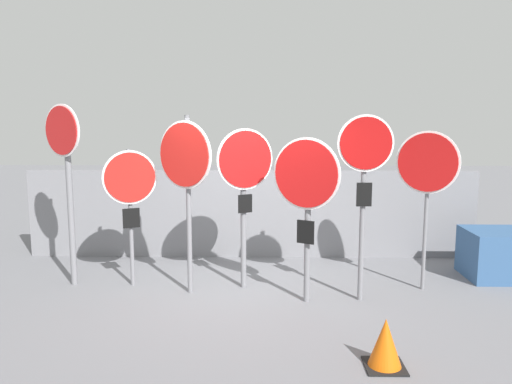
{
  "coord_description": "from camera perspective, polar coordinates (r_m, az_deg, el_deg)",
  "views": [
    {
      "loc": [
        0.25,
        -6.93,
        2.48
      ],
      "look_at": [
        0.12,
        0.0,
        1.47
      ],
      "focal_mm": 35.0,
      "sensor_mm": 36.0,
      "label": 1
    }
  ],
  "objects": [
    {
      "name": "storage_crate",
      "position": [
        8.78,
        26.16,
        -6.39
      ],
      "size": [
        1.08,
        0.91,
        0.76
      ],
      "color": "#335684",
      "rests_on": "ground"
    },
    {
      "name": "stop_sign_3",
      "position": [
        7.16,
        -1.3,
        1.82
      ],
      "size": [
        0.79,
        0.43,
        2.35
      ],
      "rotation": [
        0.0,
        0.0,
        0.48
      ],
      "color": "slate",
      "rests_on": "ground"
    },
    {
      "name": "stop_sign_5",
      "position": [
        6.77,
        12.32,
        2.77
      ],
      "size": [
        0.75,
        0.14,
        2.54
      ],
      "rotation": [
        0.0,
        0.0,
        0.05
      ],
      "color": "slate",
      "rests_on": "ground"
    },
    {
      "name": "ground_plane",
      "position": [
        7.37,
        -0.97,
        -11.35
      ],
      "size": [
        40.0,
        40.0,
        0.0
      ],
      "primitive_type": "plane",
      "color": "slate"
    },
    {
      "name": "stop_sign_6",
      "position": [
        7.46,
        18.99,
        2.29
      ],
      "size": [
        0.78,
        0.48,
        2.32
      ],
      "rotation": [
        0.0,
        0.0,
        -0.54
      ],
      "color": "slate",
      "rests_on": "ground"
    },
    {
      "name": "traffic_cone_0",
      "position": [
        5.38,
        14.55,
        -16.41
      ],
      "size": [
        0.4,
        0.4,
        0.51
      ],
      "color": "black",
      "rests_on": "ground"
    },
    {
      "name": "stop_sign_4",
      "position": [
        6.62,
        5.79,
        0.33
      ],
      "size": [
        0.85,
        0.49,
        2.25
      ],
      "rotation": [
        0.0,
        0.0,
        -0.51
      ],
      "color": "slate",
      "rests_on": "ground"
    },
    {
      "name": "stop_sign_2",
      "position": [
        6.99,
        -8.07,
        2.83
      ],
      "size": [
        0.8,
        0.54,
        2.54
      ],
      "rotation": [
        0.0,
        0.0,
        -0.58
      ],
      "color": "slate",
      "rests_on": "ground"
    },
    {
      "name": "stop_sign_1",
      "position": [
        7.51,
        -14.19,
        0.48
      ],
      "size": [
        0.73,
        0.36,
        2.05
      ],
      "rotation": [
        0.0,
        0.0,
        0.43
      ],
      "color": "slate",
      "rests_on": "ground"
    },
    {
      "name": "fence_back",
      "position": [
        9.0,
        -0.55,
        -2.52
      ],
      "size": [
        8.04,
        0.12,
        1.57
      ],
      "color": "slate",
      "rests_on": "ground"
    },
    {
      "name": "stop_sign_0",
      "position": [
        7.78,
        -20.94,
        3.16
      ],
      "size": [
        0.66,
        0.43,
        2.7
      ],
      "rotation": [
        0.0,
        0.0,
        -0.56
      ],
      "color": "slate",
      "rests_on": "ground"
    }
  ]
}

